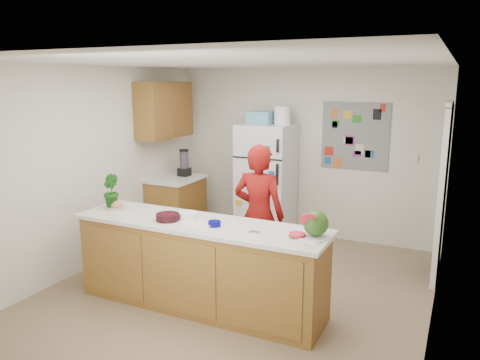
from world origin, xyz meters
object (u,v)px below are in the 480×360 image
at_px(person, 259,215).
at_px(watermelon, 316,223).
at_px(refrigerator, 266,182).
at_px(cherry_bowl, 168,217).

bearing_deg(person, watermelon, 136.69).
relative_size(refrigerator, watermelon, 7.33).
distance_m(person, cherry_bowl, 1.10).
relative_size(watermelon, cherry_bowl, 0.97).
xyz_separation_m(refrigerator, watermelon, (1.45, -2.32, 0.20)).
bearing_deg(watermelon, cherry_bowl, -174.41).
bearing_deg(person, refrigerator, -73.50).
distance_m(person, watermelon, 1.17).
distance_m(refrigerator, cherry_bowl, 2.47).
bearing_deg(refrigerator, cherry_bowl, -91.48).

